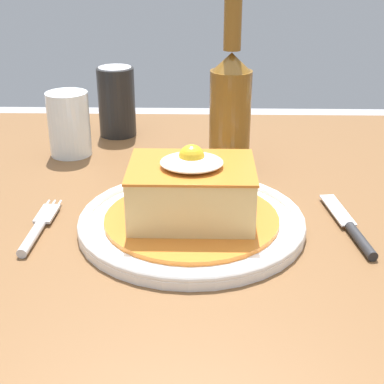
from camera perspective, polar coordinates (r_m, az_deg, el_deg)
dining_table at (r=0.81m, az=1.59°, el=-8.04°), size 1.34×0.87×0.72m
main_plate at (r=0.70m, az=-0.04°, el=-2.97°), size 0.28×0.28×0.02m
sandwich_meal at (r=0.69m, az=-0.04°, el=-0.27°), size 0.22×0.22×0.10m
fork at (r=0.72m, az=-15.40°, el=-3.69°), size 0.02×0.14×0.01m
knife at (r=0.71m, az=16.00°, el=-3.82°), size 0.04×0.17×0.01m
soda_can at (r=1.03m, az=-7.62°, el=9.03°), size 0.07×0.07×0.12m
beer_bottle_amber at (r=0.87m, az=3.90°, el=8.89°), size 0.06×0.06×0.27m
drinking_glass at (r=0.95m, az=-12.28°, el=6.31°), size 0.07×0.07×0.10m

